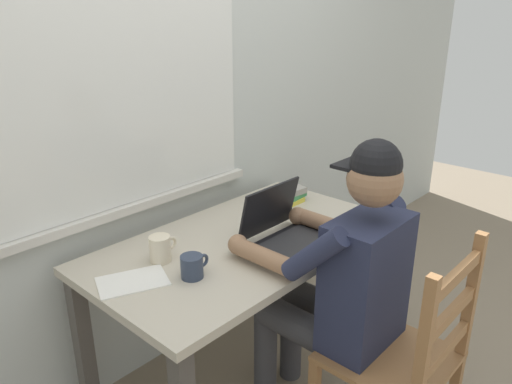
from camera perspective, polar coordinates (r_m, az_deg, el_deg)
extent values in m
plane|color=gray|center=(2.48, -1.25, -20.72)|extent=(8.00, 8.00, 0.00)
cube|color=beige|center=(2.22, -10.05, 11.61)|extent=(6.00, 0.04, 2.60)
cube|color=silver|center=(2.05, -15.32, 11.86)|extent=(1.23, 0.01, 0.99)
cube|color=beige|center=(2.18, -13.98, -1.60)|extent=(1.29, 0.06, 0.04)
cube|color=#BCB29E|center=(2.08, -1.40, -5.95)|extent=(1.32, 0.73, 0.03)
cube|color=#4C4742|center=(2.53, 13.78, -10.71)|extent=(0.06, 0.06, 0.69)
cube|color=#4C4742|center=(2.19, -19.39, -16.96)|extent=(0.06, 0.06, 0.69)
cube|color=#4C4742|center=(2.84, 2.59, -6.51)|extent=(0.06, 0.06, 0.69)
cube|color=#232842|center=(1.84, 12.65, -10.26)|extent=(0.34, 0.20, 0.50)
sphere|color=#936B4C|center=(1.68, 13.68, 1.41)|extent=(0.19, 0.19, 0.19)
sphere|color=black|center=(1.66, 13.83, 3.11)|extent=(0.17, 0.17, 0.17)
cube|color=black|center=(1.71, 11.29, 3.11)|extent=(0.13, 0.10, 0.01)
cylinder|color=#38383D|center=(2.01, 5.62, -15.58)|extent=(0.13, 0.40, 0.13)
cylinder|color=#38383D|center=(2.13, 8.62, -13.37)|extent=(0.13, 0.40, 0.13)
cylinder|color=#38383D|center=(2.24, 1.11, -18.30)|extent=(0.10, 0.10, 0.45)
cylinder|color=#38383D|center=(2.35, 4.13, -16.23)|extent=(0.10, 0.10, 0.45)
cylinder|color=#232842|center=(1.66, 6.85, -7.27)|extent=(0.10, 0.25, 0.24)
cylinder|color=#936B4C|center=(1.83, 0.83, -7.56)|extent=(0.07, 0.28, 0.07)
sphere|color=#936B4C|center=(1.92, -2.12, -6.13)|extent=(0.08, 0.08, 0.08)
cylinder|color=#232842|center=(1.97, 13.70, -3.09)|extent=(0.10, 0.25, 0.24)
cylinder|color=#936B4C|center=(2.11, 8.07, -3.71)|extent=(0.07, 0.28, 0.07)
sphere|color=#936B4C|center=(2.18, 4.89, -2.79)|extent=(0.08, 0.08, 0.08)
cube|color=olive|center=(1.95, 15.22, -17.96)|extent=(0.42, 0.42, 0.02)
cube|color=olive|center=(2.29, 12.61, -18.33)|extent=(0.04, 0.04, 0.43)
cube|color=olive|center=(1.90, 23.81, -10.95)|extent=(0.04, 0.04, 0.48)
cube|color=olive|center=(1.60, 19.01, -16.73)|extent=(0.04, 0.04, 0.48)
cube|color=olive|center=(1.82, 21.13, -16.76)|extent=(0.36, 0.02, 0.04)
cube|color=olive|center=(1.74, 21.73, -13.05)|extent=(0.36, 0.02, 0.04)
cube|color=olive|center=(1.67, 22.37, -9.01)|extent=(0.36, 0.02, 0.04)
cube|color=black|center=(2.03, 4.51, -5.97)|extent=(0.33, 0.23, 0.02)
cube|color=#2B2B2D|center=(2.02, 4.52, -5.73)|extent=(0.29, 0.17, 0.00)
cube|color=black|center=(2.06, 1.54, -1.95)|extent=(0.33, 0.06, 0.22)
cube|color=silver|center=(2.06, 1.54, -1.95)|extent=(0.29, 0.05, 0.18)
ellipsoid|color=black|center=(2.19, 9.01, -3.80)|extent=(0.06, 0.10, 0.03)
cylinder|color=beige|center=(1.92, -11.12, -6.51)|extent=(0.08, 0.08, 0.10)
torus|color=beige|center=(1.94, -9.88, -5.88)|extent=(0.05, 0.01, 0.05)
cylinder|color=#2D384C|center=(1.79, -7.49, -8.64)|extent=(0.08, 0.08, 0.09)
torus|color=#2D384C|center=(1.82, -6.22, -7.94)|extent=(0.05, 0.01, 0.05)
cube|color=gold|center=(2.45, 3.30, -1.04)|extent=(0.17, 0.13, 0.02)
cube|color=#38844C|center=(2.46, 3.39, -0.40)|extent=(0.19, 0.16, 0.02)
cube|color=gray|center=(2.45, 3.47, 0.16)|extent=(0.19, 0.15, 0.03)
cube|color=white|center=(1.82, -14.21, -10.08)|extent=(0.28, 0.24, 0.01)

